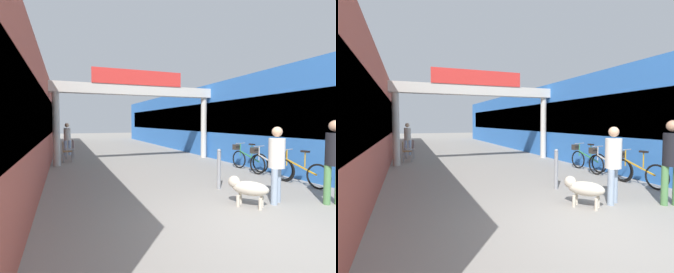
# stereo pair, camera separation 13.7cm
# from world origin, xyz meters

# --- Properties ---
(ground_plane) EXTENTS (80.00, 80.00, 0.00)m
(ground_plane) POSITION_xyz_m (0.00, 0.00, 0.00)
(ground_plane) COLOR gray
(storefront_left) EXTENTS (3.00, 26.00, 3.61)m
(storefront_left) POSITION_xyz_m (-5.09, 11.00, 1.80)
(storefront_left) COLOR #B25142
(storefront_left) RESTS_ON ground_plane
(storefront_right) EXTENTS (3.00, 26.00, 3.61)m
(storefront_right) POSITION_xyz_m (5.09, 11.00, 1.80)
(storefront_right) COLOR blue
(storefront_right) RESTS_ON ground_plane
(arcade_sign_gateway) EXTENTS (7.40, 0.47, 4.01)m
(arcade_sign_gateway) POSITION_xyz_m (0.00, 8.07, 2.85)
(arcade_sign_gateway) COLOR beige
(arcade_sign_gateway) RESTS_ON ground_plane
(pedestrian_with_dog) EXTENTS (0.47, 0.47, 1.66)m
(pedestrian_with_dog) POSITION_xyz_m (1.17, 1.07, 0.95)
(pedestrian_with_dog) COLOR #8C9EB2
(pedestrian_with_dog) RESTS_ON ground_plane
(pedestrian_companion) EXTENTS (0.45, 0.45, 1.79)m
(pedestrian_companion) POSITION_xyz_m (2.23, 0.56, 1.03)
(pedestrian_companion) COLOR #4C7F47
(pedestrian_companion) RESTS_ON ground_plane
(pedestrian_carrying_crate) EXTENTS (0.44, 0.44, 1.71)m
(pedestrian_carrying_crate) POSITION_xyz_m (-2.91, 11.48, 0.98)
(pedestrian_carrying_crate) COLOR #A5BFE0
(pedestrian_carrying_crate) RESTS_ON ground_plane
(dog_on_leash) EXTENTS (0.75, 0.83, 0.62)m
(dog_on_leash) POSITION_xyz_m (0.45, 1.13, 0.39)
(dog_on_leash) COLOR beige
(dog_on_leash) RESTS_ON ground_plane
(bicycle_orange_nearest) EXTENTS (0.46, 1.69, 0.98)m
(bicycle_orange_nearest) POSITION_xyz_m (3.03, 2.20, 0.44)
(bicycle_orange_nearest) COLOR black
(bicycle_orange_nearest) RESTS_ON ground_plane
(bicycle_silver_second) EXTENTS (0.46, 1.69, 0.98)m
(bicycle_silver_second) POSITION_xyz_m (3.00, 3.34, 0.44)
(bicycle_silver_second) COLOR black
(bicycle_silver_second) RESTS_ON ground_plane
(bicycle_green_third) EXTENTS (0.46, 1.68, 0.98)m
(bicycle_green_third) POSITION_xyz_m (3.18, 4.57, 0.44)
(bicycle_green_third) COLOR black
(bicycle_green_third) RESTS_ON ground_plane
(bollard_post_metal) EXTENTS (0.10, 0.10, 1.06)m
(bollard_post_metal) POSITION_xyz_m (0.70, 2.58, 0.54)
(bollard_post_metal) COLOR gray
(bollard_post_metal) RESTS_ON ground_plane
(cafe_chair_wood_nearer) EXTENTS (0.40, 0.40, 0.89)m
(cafe_chair_wood_nearer) POSITION_xyz_m (-3.02, 9.03, 0.54)
(cafe_chair_wood_nearer) COLOR gray
(cafe_chair_wood_nearer) RESTS_ON ground_plane
(cafe_chair_aluminium_farther) EXTENTS (0.45, 0.45, 0.89)m
(cafe_chair_aluminium_farther) POSITION_xyz_m (-2.75, 10.14, 0.54)
(cafe_chair_aluminium_farther) COLOR gray
(cafe_chair_aluminium_farther) RESTS_ON ground_plane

